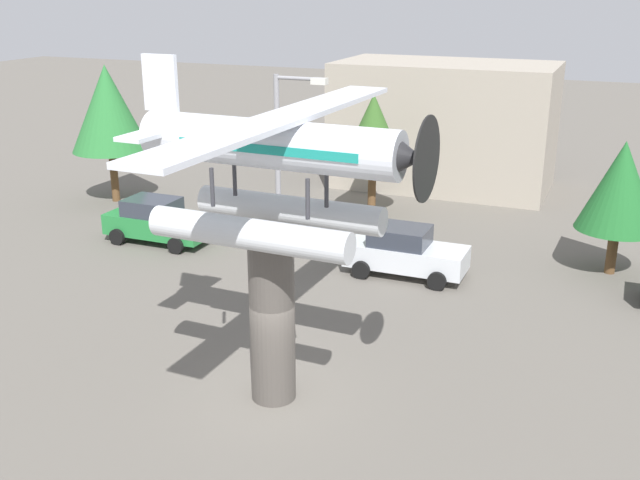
% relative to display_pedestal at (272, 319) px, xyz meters
% --- Properties ---
extents(ground_plane, '(140.00, 140.00, 0.00)m').
position_rel_display_pedestal_xyz_m(ground_plane, '(0.00, 0.00, -2.12)').
color(ground_plane, '#605B54').
extents(display_pedestal, '(1.10, 1.10, 4.24)m').
position_rel_display_pedestal_xyz_m(display_pedestal, '(0.00, 0.00, 0.00)').
color(display_pedestal, '#4C4742').
rests_on(display_pedestal, ground).
extents(floatplane_monument, '(6.95, 10.43, 4.00)m').
position_rel_display_pedestal_xyz_m(floatplane_monument, '(0.13, -0.00, 3.79)').
color(floatplane_monument, silver).
rests_on(floatplane_monument, display_pedestal).
extents(car_near_green, '(4.20, 2.02, 1.76)m').
position_rel_display_pedestal_xyz_m(car_near_green, '(-9.42, 8.86, -1.24)').
color(car_near_green, '#237A38').
rests_on(car_near_green, ground).
extents(car_mid_silver, '(4.20, 2.02, 1.76)m').
position_rel_display_pedestal_xyz_m(car_mid_silver, '(0.64, 9.18, -1.24)').
color(car_mid_silver, silver).
rests_on(car_mid_silver, ground).
extents(streetlight_primary, '(1.84, 0.28, 7.03)m').
position_rel_display_pedestal_xyz_m(streetlight_primary, '(-3.03, 7.16, 2.01)').
color(streetlight_primary, gray).
rests_on(streetlight_primary, ground).
extents(storefront_building, '(10.53, 5.78, 6.13)m').
position_rel_display_pedestal_xyz_m(storefront_building, '(-1.19, 22.00, 0.95)').
color(storefront_building, '#9E9384').
rests_on(storefront_building, ground).
extents(tree_west, '(3.52, 3.52, 6.33)m').
position_rel_display_pedestal_xyz_m(tree_west, '(-14.68, 13.13, 2.23)').
color(tree_west, brown).
rests_on(tree_west, ground).
extents(tree_east, '(2.79, 2.79, 5.32)m').
position_rel_display_pedestal_xyz_m(tree_east, '(-2.87, 15.92, 1.62)').
color(tree_east, brown).
rests_on(tree_east, ground).
extents(tree_center_back, '(2.81, 2.81, 4.76)m').
position_rel_display_pedestal_xyz_m(tree_center_back, '(7.35, 12.18, 1.06)').
color(tree_center_back, brown).
rests_on(tree_center_back, ground).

